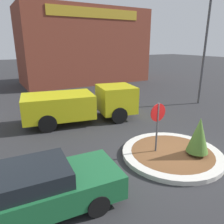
{
  "coord_description": "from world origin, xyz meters",
  "views": [
    {
      "loc": [
        -5.95,
        -5.53,
        4.31
      ],
      "look_at": [
        -1.04,
        2.95,
        1.19
      ],
      "focal_mm": 35.0,
      "sensor_mm": 36.0,
      "label": 1
    }
  ],
  "objects_px": {
    "stop_sign": "(158,120)",
    "utility_truck": "(81,103)",
    "parked_sedan_green": "(35,190)",
    "light_pole": "(205,44)"
  },
  "relations": [
    {
      "from": "stop_sign",
      "to": "parked_sedan_green",
      "type": "xyz_separation_m",
      "value": [
        -4.79,
        -0.82,
        -0.79
      ]
    },
    {
      "from": "utility_truck",
      "to": "parked_sedan_green",
      "type": "xyz_separation_m",
      "value": [
        -3.78,
        -5.96,
        -0.36
      ]
    },
    {
      "from": "utility_truck",
      "to": "parked_sedan_green",
      "type": "relative_size",
      "value": 1.41
    },
    {
      "from": "stop_sign",
      "to": "light_pole",
      "type": "relative_size",
      "value": 0.29
    },
    {
      "from": "utility_truck",
      "to": "parked_sedan_green",
      "type": "height_order",
      "value": "utility_truck"
    },
    {
      "from": "stop_sign",
      "to": "parked_sedan_green",
      "type": "relative_size",
      "value": 0.47
    },
    {
      "from": "light_pole",
      "to": "parked_sedan_green",
      "type": "bearing_deg",
      "value": -157.59
    },
    {
      "from": "stop_sign",
      "to": "utility_truck",
      "type": "height_order",
      "value": "stop_sign"
    },
    {
      "from": "utility_truck",
      "to": "light_pole",
      "type": "height_order",
      "value": "light_pole"
    },
    {
      "from": "stop_sign",
      "to": "utility_truck",
      "type": "xyz_separation_m",
      "value": [
        -1.02,
        5.13,
        -0.43
      ]
    }
  ]
}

